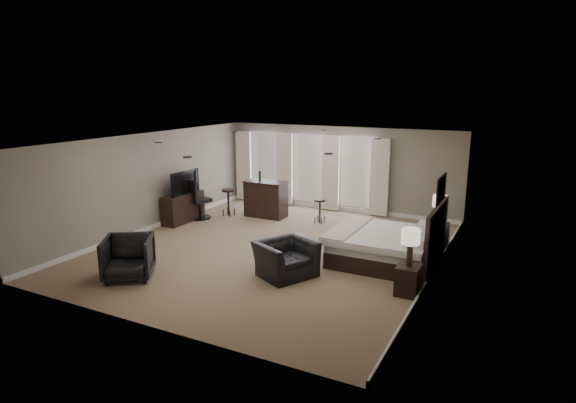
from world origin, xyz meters
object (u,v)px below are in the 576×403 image
at_px(nightstand_near, 408,280).
at_px(armchair_far, 128,256).
at_px(tv, 182,191).
at_px(armchair_near, 286,253).
at_px(dresser, 183,208).
at_px(lamp_far, 439,210).
at_px(bar_stool_left, 228,202).
at_px(lamp_near, 410,248).
at_px(desk_chair, 200,199).
at_px(bed, 384,231).
at_px(bar_counter, 266,199).
at_px(nightstand_far, 437,236).
at_px(bar_stool_right, 320,211).

bearing_deg(nightstand_near, armchair_far, -160.91).
xyz_separation_m(tv, armchair_far, (1.74, -3.84, -0.42)).
bearing_deg(armchair_near, dresser, 89.94).
bearing_deg(lamp_far, bar_stool_left, 177.41).
xyz_separation_m(nightstand_near, lamp_near, (0.00, 0.00, 0.63)).
bearing_deg(desk_chair, armchair_near, 167.79).
bearing_deg(nightstand_near, dresser, 163.53).
height_order(dresser, armchair_near, armchair_near).
relative_size(armchair_far, bar_stool_left, 1.17).
xyz_separation_m(nightstand_near, desk_chair, (-6.69, 2.52, 0.32)).
distance_m(lamp_near, lamp_far, 2.90).
relative_size(tv, armchair_far, 1.22).
distance_m(bed, armchair_near, 2.29).
height_order(bed, nightstand_near, bed).
height_order(lamp_near, lamp_far, lamp_far).
bearing_deg(lamp_far, bar_counter, 172.21).
distance_m(nightstand_far, bar_stool_right, 3.48).
xyz_separation_m(tv, bar_stool_left, (0.78, 1.13, -0.49)).
bearing_deg(tv, bar_stool_left, -34.74).
height_order(nightstand_near, desk_chair, desk_chair).
xyz_separation_m(bed, dresser, (-6.03, 0.60, -0.29)).
relative_size(lamp_far, dresser, 0.49).
xyz_separation_m(lamp_near, bar_stool_left, (-6.14, 3.18, -0.50)).
distance_m(armchair_near, desk_chair, 5.06).
bearing_deg(armchair_far, desk_chair, 75.89).
bearing_deg(bar_stool_left, armchair_near, -42.64).
height_order(lamp_near, bar_stool_right, lamp_near).
bearing_deg(lamp_far, tv, -172.96).
distance_m(nightstand_near, armchair_near, 2.46).
distance_m(tv, bar_counter, 2.43).
bearing_deg(bed, armchair_far, -142.93).
distance_m(lamp_far, bar_stool_left, 6.17).
relative_size(lamp_near, armchair_far, 0.75).
bearing_deg(bar_stool_right, desk_chair, -160.33).
bearing_deg(nightstand_near, bed, 121.54).
relative_size(bed, lamp_far, 3.18).
bearing_deg(nightstand_far, dresser, -172.96).
distance_m(nightstand_near, tv, 7.24).
relative_size(lamp_far, desk_chair, 0.58).
relative_size(bed, bar_stool_left, 2.71).
height_order(nightstand_near, dresser, dresser).
height_order(armchair_far, bar_counter, bar_counter).
distance_m(nightstand_near, lamp_near, 0.63).
bearing_deg(bar_stool_right, armchair_near, -76.39).
height_order(bed, dresser, bed).
relative_size(tv, bar_stool_right, 1.68).
relative_size(bar_counter, bar_stool_left, 1.53).
height_order(armchair_near, desk_chair, desk_chair).
relative_size(lamp_near, dresser, 0.50).
distance_m(tv, desk_chair, 0.61).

